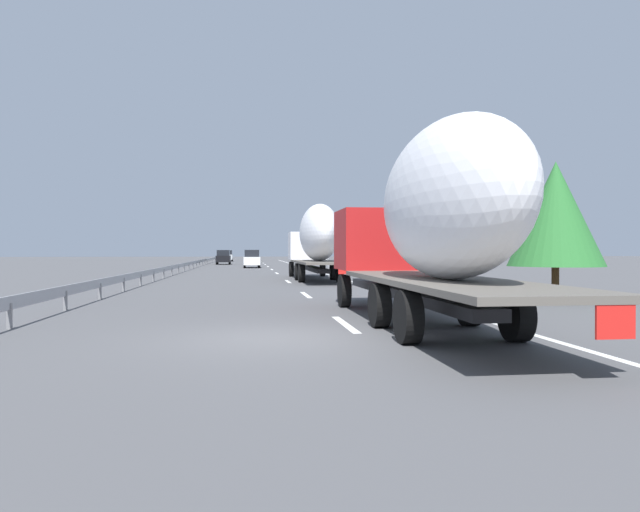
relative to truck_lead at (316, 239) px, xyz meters
The scene contains 22 objects.
ground_plane 17.77m from the truck_lead, 11.81° to the left, with size 260.00×260.00×0.00m, color #4C4C4F.
lane_stripe_0 21.01m from the truck_lead, behind, with size 3.20×0.20×0.01m, color white.
lane_stripe_1 11.80m from the truck_lead, behind, with size 3.20×0.20×0.01m, color white.
lane_stripe_2 3.29m from the truck_lead, 121.33° to the left, with size 3.20×0.20×0.01m, color white.
lane_stripe_3 11.91m from the truck_lead, ahead, with size 3.20×0.20×0.01m, color white.
lane_stripe_4 20.98m from the truck_lead, ahead, with size 3.20×0.20×0.01m, color white.
lane_stripe_5 31.74m from the truck_lead, ahead, with size 3.20×0.20×0.01m, color white.
lane_stripe_6 40.87m from the truck_lead, ahead, with size 3.20×0.20×0.01m, color white.
lane_stripe_7 50.41m from the truck_lead, ahead, with size 3.20×0.20×0.01m, color white.
lane_stripe_8 63.47m from the truck_lead, ahead, with size 3.20×0.20×0.01m, color white.
lane_stripe_9 62.63m from the truck_lead, ahead, with size 3.20×0.20×0.01m, color white.
edge_line_right 22.44m from the truck_lead, ahead, with size 110.00×0.20×0.01m, color white.
truck_lead is the anchor object (origin of this frame).
truck_trailing 21.73m from the truck_lead, behind, with size 13.57×2.55×4.54m.
car_black_suv 42.91m from the truck_lead, ahead, with size 4.18×1.85×1.90m.
car_white_van 27.07m from the truck_lead, ahead, with size 4.52×1.73×1.90m.
car_silver_hatch 65.02m from the truck_lead, ahead, with size 4.30×1.78×1.89m.
road_sign 16.95m from the truck_lead, 10.54° to the right, with size 0.10×0.90×3.43m.
tree_0 57.95m from the truck_lead, ahead, with size 2.76×2.76×5.73m.
tree_1 16.84m from the truck_lead, 156.52° to the right, with size 3.33×3.33×4.98m.
tree_2 60.55m from the truck_lead, ahead, with size 3.39×3.39×6.45m.
guardrail_median 22.47m from the truck_lead, 25.40° to the left, with size 94.00×0.10×0.76m.
Camera 1 is at (-11.82, 0.58, 1.80)m, focal length 32.23 mm.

